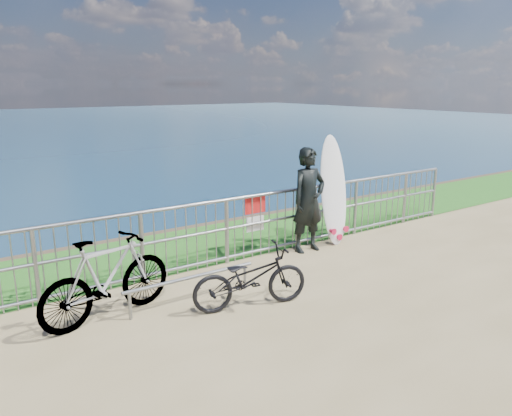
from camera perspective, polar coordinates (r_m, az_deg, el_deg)
grass_strip at (r=9.68m, az=-4.12°, el=-3.77°), size 120.00×120.00×0.00m
railing at (r=8.63m, az=-0.39°, el=-1.99°), size 10.06×0.10×1.13m
surfer at (r=8.94m, az=6.04°, el=0.89°), size 0.69×0.46×1.88m
surfboard at (r=9.46m, az=8.87°, el=1.57°), size 0.62×0.57×2.06m
bicycle_near at (r=6.77m, az=-0.67°, el=-8.01°), size 1.69×0.93×0.84m
bicycle_far at (r=6.68m, az=-16.68°, el=-7.67°), size 1.92×0.92×1.11m
bike_rack at (r=6.97m, az=-7.43°, el=-8.21°), size 1.96×0.05×0.41m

